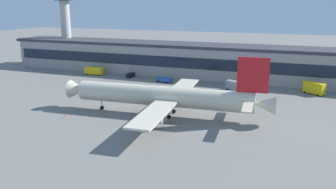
{
  "coord_description": "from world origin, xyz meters",
  "views": [
    {
      "loc": [
        32.64,
        -81.75,
        30.01
      ],
      "look_at": [
        -0.94,
        6.25,
        5.0
      ],
      "focal_mm": 36.23,
      "sensor_mm": 36.0,
      "label": 1
    }
  ],
  "objects_px": {
    "catering_truck": "(314,88)",
    "traffic_cone_2": "(65,114)",
    "fuel_truck": "(94,71)",
    "belt_loader": "(164,80)",
    "follow_me_car": "(130,75)",
    "control_tower": "(65,19)",
    "stair_truck": "(235,85)",
    "traffic_cone_1": "(131,118)",
    "traffic_cone_0": "(108,116)",
    "airliner": "(166,96)"
  },
  "relations": [
    {
      "from": "catering_truck",
      "to": "belt_loader",
      "type": "bearing_deg",
      "value": -178.52
    },
    {
      "from": "fuel_truck",
      "to": "traffic_cone_2",
      "type": "relative_size",
      "value": 13.39
    },
    {
      "from": "follow_me_car",
      "to": "traffic_cone_1",
      "type": "relative_size",
      "value": 6.72
    },
    {
      "from": "control_tower",
      "to": "traffic_cone_0",
      "type": "relative_size",
      "value": 64.25
    },
    {
      "from": "fuel_truck",
      "to": "belt_loader",
      "type": "xyz_separation_m",
      "value": [
        34.73,
        -2.98,
        -0.73
      ]
    },
    {
      "from": "belt_loader",
      "to": "catering_truck",
      "type": "bearing_deg",
      "value": 1.48
    },
    {
      "from": "airliner",
      "to": "traffic_cone_0",
      "type": "relative_size",
      "value": 100.22
    },
    {
      "from": "traffic_cone_1",
      "to": "catering_truck",
      "type": "bearing_deg",
      "value": 45.1
    },
    {
      "from": "control_tower",
      "to": "traffic_cone_2",
      "type": "bearing_deg",
      "value": -53.85
    },
    {
      "from": "stair_truck",
      "to": "traffic_cone_1",
      "type": "xyz_separation_m",
      "value": [
        -20.29,
        -41.76,
        -1.63
      ]
    },
    {
      "from": "fuel_truck",
      "to": "traffic_cone_1",
      "type": "xyz_separation_m",
      "value": [
        43.06,
        -48.47,
        -1.54
      ]
    },
    {
      "from": "follow_me_car",
      "to": "traffic_cone_2",
      "type": "bearing_deg",
      "value": -82.9
    },
    {
      "from": "belt_loader",
      "to": "traffic_cone_0",
      "type": "xyz_separation_m",
      "value": [
        1.24,
        -45.77,
        -0.86
      ]
    },
    {
      "from": "control_tower",
      "to": "traffic_cone_2",
      "type": "distance_m",
      "value": 88.91
    },
    {
      "from": "fuel_truck",
      "to": "traffic_cone_0",
      "type": "bearing_deg",
      "value": -53.58
    },
    {
      "from": "catering_truck",
      "to": "stair_truck",
      "type": "bearing_deg",
      "value": -169.01
    },
    {
      "from": "airliner",
      "to": "fuel_truck",
      "type": "xyz_separation_m",
      "value": [
        -50.49,
        41.7,
        -3.62
      ]
    },
    {
      "from": "follow_me_car",
      "to": "traffic_cone_0",
      "type": "height_order",
      "value": "follow_me_car"
    },
    {
      "from": "follow_me_car",
      "to": "stair_truck",
      "type": "relative_size",
      "value": 0.72
    },
    {
      "from": "airliner",
      "to": "fuel_truck",
      "type": "distance_m",
      "value": 65.59
    },
    {
      "from": "fuel_truck",
      "to": "follow_me_car",
      "type": "relative_size",
      "value": 1.83
    },
    {
      "from": "traffic_cone_2",
      "to": "traffic_cone_0",
      "type": "bearing_deg",
      "value": 14.81
    },
    {
      "from": "follow_me_car",
      "to": "fuel_truck",
      "type": "bearing_deg",
      "value": -176.87
    },
    {
      "from": "fuel_truck",
      "to": "traffic_cone_2",
      "type": "bearing_deg",
      "value": -64.96
    },
    {
      "from": "belt_loader",
      "to": "traffic_cone_0",
      "type": "relative_size",
      "value": 11.18
    },
    {
      "from": "belt_loader",
      "to": "catering_truck",
      "type": "xyz_separation_m",
      "value": [
        55.07,
        1.42,
        1.14
      ]
    },
    {
      "from": "follow_me_car",
      "to": "stair_truck",
      "type": "distance_m",
      "value": 46.34
    },
    {
      "from": "control_tower",
      "to": "stair_truck",
      "type": "height_order",
      "value": "control_tower"
    },
    {
      "from": "follow_me_car",
      "to": "traffic_cone_2",
      "type": "relative_size",
      "value": 7.33
    },
    {
      "from": "fuel_truck",
      "to": "belt_loader",
      "type": "relative_size",
      "value": 1.28
    },
    {
      "from": "airliner",
      "to": "traffic_cone_2",
      "type": "relative_size",
      "value": 93.9
    },
    {
      "from": "control_tower",
      "to": "belt_loader",
      "type": "height_order",
      "value": "control_tower"
    },
    {
      "from": "traffic_cone_1",
      "to": "traffic_cone_0",
      "type": "bearing_deg",
      "value": -177.64
    },
    {
      "from": "catering_truck",
      "to": "fuel_truck",
      "type": "bearing_deg",
      "value": 179.0
    },
    {
      "from": "fuel_truck",
      "to": "follow_me_car",
      "type": "bearing_deg",
      "value": 3.13
    },
    {
      "from": "fuel_truck",
      "to": "follow_me_car",
      "type": "distance_m",
      "value": 17.7
    },
    {
      "from": "fuel_truck",
      "to": "airliner",
      "type": "bearing_deg",
      "value": -39.55
    },
    {
      "from": "airliner",
      "to": "stair_truck",
      "type": "height_order",
      "value": "airliner"
    },
    {
      "from": "traffic_cone_0",
      "to": "follow_me_car",
      "type": "bearing_deg",
      "value": 110.22
    },
    {
      "from": "stair_truck",
      "to": "airliner",
      "type": "bearing_deg",
      "value": -110.17
    },
    {
      "from": "stair_truck",
      "to": "follow_me_car",
      "type": "bearing_deg",
      "value": 170.47
    },
    {
      "from": "control_tower",
      "to": "stair_truck",
      "type": "relative_size",
      "value": 5.88
    },
    {
      "from": "catering_truck",
      "to": "traffic_cone_2",
      "type": "height_order",
      "value": "catering_truck"
    },
    {
      "from": "traffic_cone_1",
      "to": "stair_truck",
      "type": "bearing_deg",
      "value": 64.09
    },
    {
      "from": "follow_me_car",
      "to": "catering_truck",
      "type": "xyz_separation_m",
      "value": [
        72.15,
        -2.53,
        1.2
      ]
    },
    {
      "from": "control_tower",
      "to": "catering_truck",
      "type": "relative_size",
      "value": 5.12
    },
    {
      "from": "follow_me_car",
      "to": "traffic_cone_2",
      "type": "distance_m",
      "value": 53.24
    },
    {
      "from": "control_tower",
      "to": "traffic_cone_1",
      "type": "height_order",
      "value": "control_tower"
    },
    {
      "from": "stair_truck",
      "to": "traffic_cone_2",
      "type": "bearing_deg",
      "value": -130.9
    },
    {
      "from": "airliner",
      "to": "traffic_cone_1",
      "type": "distance_m",
      "value": 11.3
    }
  ]
}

